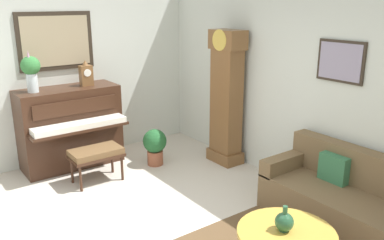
{
  "coord_description": "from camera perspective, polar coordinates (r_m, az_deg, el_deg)",
  "views": [
    {
      "loc": [
        3.45,
        -1.75,
        2.42
      ],
      "look_at": [
        -0.28,
        0.98,
        1.04
      ],
      "focal_mm": 37.56,
      "sensor_mm": 36.0,
      "label": 1
    }
  ],
  "objects": [
    {
      "name": "piano",
      "position": [
        6.26,
        -16.85,
        -0.94
      ],
      "size": [
        0.87,
        1.44,
        1.2
      ],
      "color": "#3D2316",
      "rests_on": "ground_plane"
    },
    {
      "name": "coffee_table",
      "position": [
        3.8,
        13.26,
        -15.59
      ],
      "size": [
        0.88,
        0.88,
        0.46
      ],
      "color": "gold",
      "rests_on": "ground_plane"
    },
    {
      "name": "green_jug",
      "position": [
        3.75,
        12.97,
        -13.9
      ],
      "size": [
        0.17,
        0.17,
        0.24
      ],
      "color": "#234C33",
      "rests_on": "coffee_table"
    },
    {
      "name": "piano_bench",
      "position": [
        5.66,
        -13.46,
        -4.72
      ],
      "size": [
        0.42,
        0.7,
        0.48
      ],
      "color": "#3D2316",
      "rests_on": "ground_plane"
    },
    {
      "name": "couch",
      "position": [
        4.79,
        21.53,
        -10.72
      ],
      "size": [
        1.9,
        0.8,
        0.84
      ],
      "color": "brown",
      "rests_on": "ground_plane"
    },
    {
      "name": "wall_back",
      "position": [
        5.48,
        14.04,
        5.45
      ],
      "size": [
        5.3,
        0.13,
        2.8
      ],
      "color": "silver",
      "rests_on": "ground_plane"
    },
    {
      "name": "ground_plane",
      "position": [
        4.59,
        -8.1,
        -16.1
      ],
      "size": [
        6.4,
        6.0,
        0.1
      ],
      "primitive_type": "cube",
      "color": "beige"
    },
    {
      "name": "flower_vase",
      "position": [
        5.93,
        -21.91,
        6.65
      ],
      "size": [
        0.26,
        0.26,
        0.58
      ],
      "color": "silver",
      "rests_on": "piano"
    },
    {
      "name": "grandfather_clock",
      "position": [
        6.06,
        4.88,
        2.65
      ],
      "size": [
        0.52,
        0.34,
        2.03
      ],
      "color": "brown",
      "rests_on": "ground_plane"
    },
    {
      "name": "mantel_clock",
      "position": [
        6.19,
        -14.81,
        6.31
      ],
      "size": [
        0.13,
        0.18,
        0.38
      ],
      "color": "brown",
      "rests_on": "piano"
    },
    {
      "name": "potted_plant",
      "position": [
        6.12,
        -5.3,
        -3.49
      ],
      "size": [
        0.36,
        0.36,
        0.56
      ],
      "color": "#935138",
      "rests_on": "ground_plane"
    },
    {
      "name": "wall_left",
      "position": [
        6.38,
        -19.85,
        6.53
      ],
      "size": [
        0.13,
        4.9,
        2.8
      ],
      "color": "silver",
      "rests_on": "ground_plane"
    }
  ]
}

